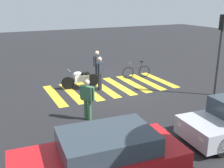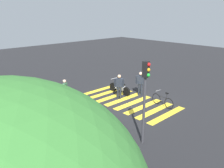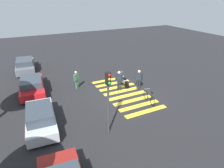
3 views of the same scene
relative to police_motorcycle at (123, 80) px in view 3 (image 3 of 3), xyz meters
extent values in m
plane|color=#232326|center=(-1.51, 0.67, -0.47)|extent=(60.00, 60.00, 0.00)
cylinder|color=black|center=(0.72, -0.02, -0.13)|extent=(0.67, 0.15, 0.66)
cylinder|color=black|center=(-0.71, 0.02, -0.13)|extent=(0.67, 0.15, 0.66)
cube|color=silver|center=(-0.04, 0.00, 0.05)|extent=(0.81, 0.30, 0.36)
ellipsoid|color=silver|center=(0.19, 0.00, 0.32)|extent=(0.48, 0.25, 0.24)
cube|color=black|center=(-0.24, 0.01, 0.29)|extent=(0.44, 0.25, 0.12)
cylinder|color=#A5A5AD|center=(0.64, -0.01, 0.57)|extent=(0.05, 0.62, 0.04)
torus|color=black|center=(-3.11, -0.35, -0.11)|extent=(0.71, 0.13, 0.71)
torus|color=black|center=(-4.18, -0.22, -0.11)|extent=(0.71, 0.13, 0.71)
cylinder|color=black|center=(-3.65, -0.28, 0.17)|extent=(0.84, 0.14, 0.04)
cylinder|color=black|center=(-3.97, -0.24, 0.34)|extent=(0.04, 0.04, 0.34)
cube|color=black|center=(-3.97, -0.24, 0.52)|extent=(0.21, 0.12, 0.06)
cylinder|color=#99999E|center=(-3.22, -0.34, 0.49)|extent=(0.09, 0.46, 0.03)
cylinder|color=#1E232D|center=(-1.38, -0.87, -0.03)|extent=(0.14, 0.14, 0.87)
cylinder|color=#1E232D|center=(-1.24, -0.76, -0.03)|extent=(0.14, 0.14, 0.87)
cube|color=#1E232D|center=(-1.31, -0.82, 0.72)|extent=(0.53, 0.47, 0.62)
sphere|color=beige|center=(-1.31, -0.82, 1.19)|extent=(0.24, 0.24, 0.24)
cylinder|color=#1E232D|center=(-1.55, -1.00, 0.72)|extent=(0.09, 0.09, 0.59)
cylinder|color=#1E232D|center=(-1.07, -0.63, 0.72)|extent=(0.09, 0.09, 0.59)
cylinder|color=#1E232D|center=(-0.69, 0.88, -0.03)|extent=(0.14, 0.14, 0.87)
cylinder|color=#1E232D|center=(-0.83, 0.77, -0.03)|extent=(0.14, 0.14, 0.87)
cube|color=#1E232D|center=(-0.76, 0.83, 0.71)|extent=(0.51, 0.49, 0.62)
sphere|color=tan|center=(-0.76, 0.83, 1.18)|extent=(0.24, 0.24, 0.24)
cylinder|color=#1E232D|center=(-0.53, 1.03, 0.71)|extent=(0.09, 0.09, 0.59)
cylinder|color=#1E232D|center=(-0.99, 0.62, 0.71)|extent=(0.09, 0.09, 0.59)
cylinder|color=#3F724C|center=(1.10, 4.09, -0.06)|extent=(0.14, 0.14, 0.81)
cylinder|color=#3F724C|center=(1.20, 3.94, -0.06)|extent=(0.14, 0.14, 0.81)
cube|color=#3F724C|center=(1.15, 4.02, 0.64)|extent=(0.44, 0.50, 0.58)
sphere|color=beige|center=(1.15, 4.02, 1.08)|extent=(0.22, 0.22, 0.22)
cylinder|color=#3F724C|center=(0.98, 4.25, 0.64)|extent=(0.09, 0.09, 0.55)
cylinder|color=#3F724C|center=(1.32, 3.78, 0.64)|extent=(0.09, 0.09, 0.55)
cube|color=yellow|center=(-4.66, 0.67, -0.46)|extent=(0.45, 3.43, 0.01)
cube|color=yellow|center=(-3.76, 0.67, -0.46)|extent=(0.45, 3.43, 0.01)
cube|color=yellow|center=(-2.86, 0.67, -0.46)|extent=(0.45, 3.43, 0.01)
cube|color=yellow|center=(-1.96, 0.67, -0.46)|extent=(0.45, 3.43, 0.01)
cube|color=yellow|center=(-1.06, 0.67, -0.46)|extent=(0.45, 3.43, 0.01)
cube|color=yellow|center=(-0.16, 0.67, -0.46)|extent=(0.45, 3.43, 0.01)
cube|color=yellow|center=(0.74, 0.67, -0.46)|extent=(0.45, 3.43, 0.01)
cube|color=yellow|center=(1.64, 0.67, -0.46)|extent=(0.45, 3.43, 0.01)
cylinder|color=black|center=(-7.52, 6.65, -0.14)|extent=(0.66, 0.27, 0.64)
cube|color=#F2EDCC|center=(-6.75, 7.95, 0.14)|extent=(0.10, 0.21, 0.12)
cube|color=#F2EDCC|center=(-6.84, 6.81, 0.14)|extent=(0.10, 0.21, 0.12)
cylinder|color=black|center=(-1.60, 8.26, -0.13)|extent=(0.69, 0.27, 0.67)
cylinder|color=black|center=(-1.71, 6.78, -0.13)|extent=(0.69, 0.27, 0.67)
cylinder|color=black|center=(-4.54, 8.50, -0.13)|extent=(0.69, 0.27, 0.67)
cylinder|color=black|center=(-4.65, 7.01, -0.13)|extent=(0.69, 0.27, 0.67)
cube|color=#B7BAC1|center=(-3.12, 7.64, 0.03)|extent=(4.46, 2.05, 0.62)
cube|color=#333D47|center=(-3.34, 7.65, 0.63)|extent=(2.45, 1.68, 0.58)
cube|color=#F2EDCC|center=(-0.96, 8.02, 0.12)|extent=(0.10, 0.21, 0.12)
cube|color=#F2EDCC|center=(-1.05, 6.92, 0.12)|extent=(0.10, 0.21, 0.12)
cylinder|color=black|center=(3.80, 8.32, -0.12)|extent=(0.70, 0.27, 0.68)
cylinder|color=black|center=(3.67, 6.67, -0.12)|extent=(0.70, 0.27, 0.68)
cylinder|color=black|center=(0.73, 8.56, -0.12)|extent=(0.70, 0.27, 0.68)
cylinder|color=black|center=(0.60, 6.91, -0.12)|extent=(0.70, 0.27, 0.68)
cube|color=red|center=(2.20, 7.62, 0.03)|extent=(4.66, 2.23, 0.62)
cube|color=#333D47|center=(1.98, 7.64, 0.59)|extent=(2.57, 1.84, 0.51)
cube|color=#F2EDCC|center=(4.46, 8.04, 0.12)|extent=(0.10, 0.21, 0.12)
cube|color=#F2EDCC|center=(4.37, 6.84, 0.12)|extent=(0.10, 0.21, 0.12)
cylinder|color=black|center=(9.39, 8.41, -0.12)|extent=(0.70, 0.27, 0.69)
cylinder|color=black|center=(9.27, 6.82, -0.12)|extent=(0.70, 0.27, 0.69)
cylinder|color=black|center=(6.48, 8.63, -0.12)|extent=(0.70, 0.27, 0.69)
cylinder|color=black|center=(6.36, 7.05, -0.12)|extent=(0.70, 0.27, 0.69)
cube|color=slate|center=(7.88, 7.73, 0.06)|extent=(4.42, 2.14, 0.68)
cube|color=#333D47|center=(7.66, 7.74, 0.66)|extent=(2.43, 1.77, 0.52)
cube|color=#F2EDCC|center=(10.02, 8.14, 0.16)|extent=(0.10, 0.21, 0.12)
cube|color=#F2EDCC|center=(9.93, 6.98, 0.16)|extent=(0.10, 0.21, 0.12)
cylinder|color=#38383D|center=(-5.58, 4.09, 1.14)|extent=(0.12, 0.12, 3.21)
cube|color=black|center=(-5.58, 4.09, 3.10)|extent=(0.27, 0.27, 0.70)
sphere|color=red|center=(-5.71, 4.07, 3.33)|extent=(0.16, 0.16, 0.16)
sphere|color=orange|center=(-5.71, 4.07, 3.10)|extent=(0.16, 0.16, 0.16)
sphere|color=green|center=(-5.71, 4.07, 2.87)|extent=(0.16, 0.16, 0.16)
camera|label=1|loc=(4.57, 13.25, 4.09)|focal=43.11mm
camera|label=2|loc=(-11.46, 11.62, 5.43)|focal=36.67mm
camera|label=3|loc=(-14.27, 8.11, 7.19)|focal=31.39mm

